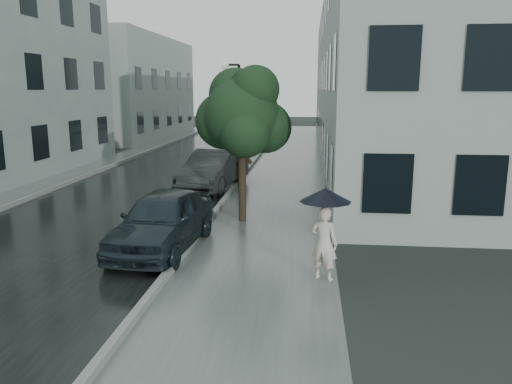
# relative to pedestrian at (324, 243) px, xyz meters

# --- Properties ---
(ground) EXTENTS (120.00, 120.00, 0.00)m
(ground) POSITION_rel_pedestrian_xyz_m (-1.70, 1.00, -0.78)
(ground) COLOR black
(ground) RESTS_ON ground
(sidewalk) EXTENTS (3.50, 60.00, 0.01)m
(sidewalk) POSITION_rel_pedestrian_xyz_m (-1.45, 13.00, -0.78)
(sidewalk) COLOR slate
(sidewalk) RESTS_ON ground
(kerb_near) EXTENTS (0.15, 60.00, 0.15)m
(kerb_near) POSITION_rel_pedestrian_xyz_m (-3.27, 13.00, -0.71)
(kerb_near) COLOR slate
(kerb_near) RESTS_ON ground
(asphalt_road) EXTENTS (6.85, 60.00, 0.00)m
(asphalt_road) POSITION_rel_pedestrian_xyz_m (-6.78, 13.00, -0.78)
(asphalt_road) COLOR black
(asphalt_road) RESTS_ON ground
(kerb_far) EXTENTS (0.15, 60.00, 0.15)m
(kerb_far) POSITION_rel_pedestrian_xyz_m (-10.27, 13.00, -0.71)
(kerb_far) COLOR slate
(kerb_far) RESTS_ON ground
(sidewalk_far) EXTENTS (1.70, 60.00, 0.01)m
(sidewalk_far) POSITION_rel_pedestrian_xyz_m (-11.20, 13.00, -0.78)
(sidewalk_far) COLOR #4C5451
(sidewalk_far) RESTS_ON ground
(building_near) EXTENTS (7.02, 36.00, 9.00)m
(building_near) POSITION_rel_pedestrian_xyz_m (3.77, 20.50, 3.72)
(building_near) COLOR gray
(building_near) RESTS_ON ground
(building_far_b) EXTENTS (7.02, 18.00, 8.00)m
(building_far_b) POSITION_rel_pedestrian_xyz_m (-15.47, 31.00, 3.22)
(building_far_b) COLOR gray
(building_far_b) RESTS_ON ground
(pedestrian) EXTENTS (0.67, 0.57, 1.55)m
(pedestrian) POSITION_rel_pedestrian_xyz_m (0.00, 0.00, 0.00)
(pedestrian) COLOR beige
(pedestrian) RESTS_ON sidewalk
(umbrella) EXTENTS (1.39, 1.39, 1.07)m
(umbrella) POSITION_rel_pedestrian_xyz_m (-0.00, -0.04, 1.03)
(umbrella) COLOR black
(umbrella) RESTS_ON ground
(street_tree) EXTENTS (2.86, 2.60, 4.56)m
(street_tree) POSITION_rel_pedestrian_xyz_m (-2.30, 4.57, 2.37)
(street_tree) COLOR #332619
(street_tree) RESTS_ON ground
(lamp_post) EXTENTS (0.85, 0.32, 4.92)m
(lamp_post) POSITION_rel_pedestrian_xyz_m (-3.31, 9.99, 2.04)
(lamp_post) COLOR black
(lamp_post) RESTS_ON ground
(car_near) EXTENTS (2.03, 4.38, 1.45)m
(car_near) POSITION_rel_pedestrian_xyz_m (-3.90, 1.66, -0.05)
(car_near) COLOR black
(car_near) RESTS_ON ground
(car_far) EXTENTS (2.28, 4.79, 1.52)m
(car_far) POSITION_rel_pedestrian_xyz_m (-4.10, 9.36, -0.02)
(car_far) COLOR #212426
(car_far) RESTS_ON ground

